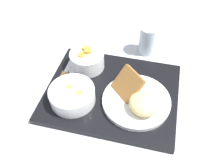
% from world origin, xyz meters
% --- Properties ---
extents(ground_plane, '(4.00, 4.00, 0.00)m').
position_xyz_m(ground_plane, '(0.00, 0.00, 0.00)').
color(ground_plane, silver).
extents(serving_tray, '(0.40, 0.32, 0.02)m').
position_xyz_m(serving_tray, '(0.00, 0.00, 0.01)').
color(serving_tray, black).
rests_on(serving_tray, ground_plane).
extents(bowl_salad, '(0.11, 0.11, 0.07)m').
position_xyz_m(bowl_salad, '(-0.10, 0.09, 0.05)').
color(bowl_salad, white).
rests_on(bowl_salad, serving_tray).
extents(bowl_soup, '(0.13, 0.13, 0.05)m').
position_xyz_m(bowl_soup, '(-0.10, -0.06, 0.04)').
color(bowl_soup, white).
rests_on(bowl_soup, serving_tray).
extents(plate_main, '(0.20, 0.20, 0.08)m').
position_xyz_m(plate_main, '(0.08, -0.03, 0.04)').
color(plate_main, white).
rests_on(plate_main, serving_tray).
extents(knife, '(0.01, 0.19, 0.01)m').
position_xyz_m(knife, '(-0.17, 0.02, 0.02)').
color(knife, silver).
rests_on(knife, serving_tray).
extents(spoon, '(0.03, 0.13, 0.01)m').
position_xyz_m(spoon, '(-0.14, 0.03, 0.02)').
color(spoon, silver).
rests_on(spoon, serving_tray).
extents(glass_water, '(0.06, 0.06, 0.10)m').
position_xyz_m(glass_water, '(0.08, 0.23, 0.05)').
color(glass_water, silver).
rests_on(glass_water, ground_plane).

